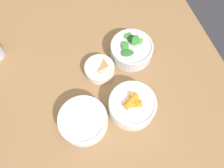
{
  "coord_description": "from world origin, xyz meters",
  "views": [
    {
      "loc": [
        0.06,
        0.39,
        1.49
      ],
      "look_at": [
        -0.04,
        0.08,
        0.79
      ],
      "focal_mm": 35.0,
      "sensor_mm": 36.0,
      "label": 1
    }
  ],
  "objects": [
    {
      "name": "ground_plane",
      "position": [
        0.0,
        0.0,
        0.0
      ],
      "size": [
        10.0,
        10.0,
        0.0
      ],
      "primitive_type": "plane",
      "color": "#2D2D33"
    },
    {
      "name": "bowl_greens",
      "position": [
        -0.16,
        -0.04,
        0.79
      ],
      "size": [
        0.16,
        0.16,
        0.09
      ],
      "color": "silver",
      "rests_on": "dining_table"
    },
    {
      "name": "bowl_beans_hotdog",
      "position": [
        0.09,
        0.18,
        0.78
      ],
      "size": [
        0.16,
        0.16,
        0.06
      ],
      "color": "white",
      "rests_on": "dining_table"
    },
    {
      "name": "dining_table",
      "position": [
        0.0,
        0.0,
        0.64
      ],
      "size": [
        0.98,
        1.05,
        0.76
      ],
      "color": "olive",
      "rests_on": "ground_plane"
    },
    {
      "name": "bowl_carrots",
      "position": [
        -0.08,
        0.18,
        0.79
      ],
      "size": [
        0.16,
        0.16,
        0.08
      ],
      "color": "white",
      "rests_on": "dining_table"
    },
    {
      "name": "bowl_cookies",
      "position": [
        -0.02,
        -0.0,
        0.78
      ],
      "size": [
        0.11,
        0.11,
        0.04
      ],
      "color": "silver",
      "rests_on": "dining_table"
    }
  ]
}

